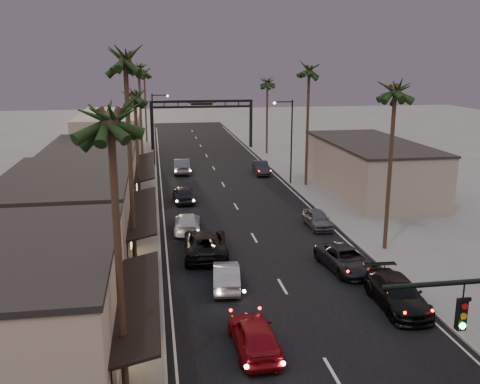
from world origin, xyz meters
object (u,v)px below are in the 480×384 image
object	(u,v)px
palm_la	(110,108)
palm_lc	(135,92)
palm_ld	(139,65)
palm_ra	(396,85)
palm_rc	(267,79)
palm_far	(144,70)
palm_rb	(309,66)
arch	(202,112)
streetlight_right	(289,135)
streetlight_left	(155,123)
oncoming_pickup	(205,243)
curbside_black	(397,293)
oncoming_silver	(226,276)
palm_lb	(125,53)
oncoming_red	(254,335)
curbside_near	(346,259)

from	to	relation	value
palm_la	palm_lc	bearing A→B (deg)	90.00
palm_ld	palm_ra	xyz separation A→B (m)	(17.20, -31.00, -0.97)
palm_rc	palm_far	distance (m)	21.97
palm_ld	palm_lc	bearing A→B (deg)	-90.00
palm_rb	palm_far	distance (m)	37.98
arch	palm_rb	bearing A→B (deg)	-71.70
palm_lc	streetlight_right	bearing A→B (deg)	30.11
streetlight_left	palm_la	size ratio (longest dim) A/B	0.68
oncoming_pickup	curbside_black	world-z (taller)	oncoming_pickup
palm_lc	oncoming_pickup	bearing A→B (deg)	-67.27
palm_rb	palm_rc	size ratio (longest dim) A/B	1.16
arch	streetlight_left	bearing A→B (deg)	-119.97
streetlight_left	palm_lc	world-z (taller)	palm_lc
streetlight_left	palm_ra	xyz separation A→B (m)	(15.52, -34.00, 6.11)
palm_ra	oncoming_silver	distance (m)	16.64
streetlight_right	oncoming_pickup	world-z (taller)	streetlight_right
palm_lb	palm_rb	size ratio (longest dim) A/B	1.07
palm_lb	palm_la	bearing A→B (deg)	-90.00
curbside_black	palm_lb	bearing A→B (deg)	156.66
palm_la	oncoming_pickup	distance (m)	19.70
oncoming_red	arch	bearing A→B (deg)	-94.75
arch	oncoming_red	xyz separation A→B (m)	(-2.99, -57.78, -4.73)
palm_la	oncoming_silver	world-z (taller)	palm_la
oncoming_red	oncoming_pickup	xyz separation A→B (m)	(-0.98, 12.74, 0.06)
palm_lc	curbside_black	size ratio (longest dim) A/B	2.22
palm_rb	palm_far	xyz separation A→B (m)	(-16.90, 34.00, -0.97)
palm_lb	palm_ld	distance (m)	33.01
palm_lc	palm_far	xyz separation A→B (m)	(0.30, 42.00, 0.97)
streetlight_left	palm_rb	distance (m)	22.07
oncoming_silver	curbside_black	xyz separation A→B (m)	(8.75, -4.06, 0.08)
arch	palm_far	bearing A→B (deg)	136.05
palm_ld	oncoming_pickup	world-z (taller)	palm_ld
arch	oncoming_pickup	distance (m)	45.46
streetlight_right	palm_lb	size ratio (longest dim) A/B	0.59
palm_rc	curbside_near	size ratio (longest dim) A/B	2.33
streetlight_right	oncoming_red	world-z (taller)	streetlight_right
streetlight_right	oncoming_red	size ratio (longest dim) A/B	1.91
streetlight_left	palm_far	size ratio (longest dim) A/B	0.68
palm_rc	palm_lc	bearing A→B (deg)	-121.56
palm_lc	palm_rb	size ratio (longest dim) A/B	0.86
palm_lb	oncoming_red	size ratio (longest dim) A/B	3.23
oncoming_red	palm_rc	bearing A→B (deg)	-104.41
palm_ld	streetlight_left	bearing A→B (deg)	60.75
oncoming_silver	curbside_near	bearing A→B (deg)	-163.26
palm_rc	curbside_black	world-z (taller)	palm_rc
palm_ld	palm_far	xyz separation A→B (m)	(0.30, 23.00, -0.97)
streetlight_right	palm_la	xyz separation A→B (m)	(-15.52, -36.00, 6.11)
arch	palm_far	distance (m)	12.96
streetlight_left	arch	bearing A→B (deg)	60.03
streetlight_left	palm_la	distance (m)	49.41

